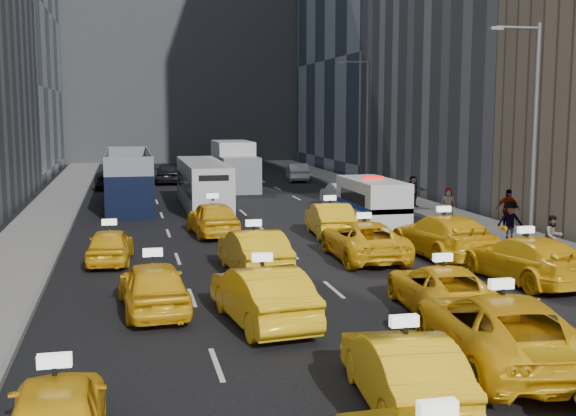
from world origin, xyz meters
The scene contains 34 objects.
ground centered at (0.00, 0.00, 0.00)m, with size 160.00×160.00×0.00m, color black.
sidewalk_west centered at (-10.50, 25.00, 0.07)m, with size 3.00×90.00×0.15m, color gray.
sidewalk_east centered at (10.50, 25.00, 0.07)m, with size 3.00×90.00×0.15m, color gray.
curb_west centered at (-9.05, 25.00, 0.09)m, with size 0.15×90.00×0.18m, color slate.
curb_east centered at (9.05, 25.00, 0.09)m, with size 0.15×90.00×0.18m, color slate.
streetlight_near centered at (9.18, 12.00, 4.92)m, with size 2.15×0.22×9.00m.
streetlight_far centered at (9.18, 32.00, 4.92)m, with size 2.15×0.22×9.00m.
taxi_4 centered at (-7.59, -1.60, 0.68)m, with size 1.61×4.01×1.37m, color yellow.
taxi_5 centered at (-1.28, -1.04, 0.73)m, with size 1.55×4.44×1.46m, color yellow.
taxi_6 centered at (1.67, 0.62, 0.82)m, with size 2.71×5.87×1.63m, color yellow.
taxi_8 centered at (-5.69, 6.67, 0.75)m, with size 1.76×4.38×1.49m, color yellow.
taxi_9 centered at (-2.91, 4.86, 0.80)m, with size 1.69×4.84×1.59m, color yellow.
taxi_10 centered at (2.27, 4.92, 0.67)m, with size 2.23×4.83×1.34m, color yellow.
taxi_11 centered at (6.47, 7.63, 0.77)m, with size 2.16×5.31×1.54m, color yellow.
taxi_12 centered at (-7.01, 13.75, 0.67)m, with size 1.57×3.91×1.33m, color yellow.
taxi_13 centered at (-2.08, 10.82, 0.79)m, with size 1.67×4.78×1.57m, color yellow.
taxi_14 centered at (2.46, 12.36, 0.74)m, with size 2.45×5.30×1.47m, color yellow.
taxi_15 centered at (5.62, 12.10, 0.83)m, with size 2.33×5.73×1.66m, color yellow.
taxi_16 centered at (-2.52, 19.00, 0.80)m, with size 1.88×4.67×1.59m, color yellow.
taxi_17 centered at (2.65, 17.70, 0.76)m, with size 1.61×4.61×1.52m, color yellow.
nypd_van centered at (5.76, 20.74, 1.09)m, with size 2.23×5.61×2.40m.
double_decker centered at (-6.19, 29.97, 1.61)m, with size 3.24×11.34×3.26m.
city_bus centered at (-1.98, 28.25, 1.36)m, with size 3.25×10.80×2.75m.
box_truck centered at (1.39, 38.21, 1.70)m, with size 3.14×7.73×3.45m.
misc_car_0 centered at (5.92, 26.41, 0.76)m, with size 1.62×4.63×1.53m, color #AAACB2.
misc_car_1 centered at (-7.05, 41.30, 0.83)m, with size 2.76×5.98×1.66m, color black.
misc_car_2 centered at (1.64, 45.53, 0.81)m, with size 2.26×5.56×1.61m, color gray.
misc_car_3 centered at (-3.08, 43.75, 0.83)m, with size 1.97×4.89×1.67m, color black.
misc_car_4 centered at (7.28, 43.33, 0.72)m, with size 1.53×4.39×1.45m, color #B8BBC1.
pedestrian_1 centered at (9.39, 10.54, 0.94)m, with size 0.77×0.42×1.58m, color gray.
pedestrian_2 centered at (9.50, 13.86, 1.00)m, with size 1.10×0.46×1.71m, color gray.
pedestrian_3 centered at (11.02, 16.76, 1.09)m, with size 1.10×0.50×1.88m, color gray.
pedestrian_4 centered at (9.89, 20.74, 0.93)m, with size 0.76×0.42×1.56m, color gray.
pedestrian_5 centered at (9.79, 25.16, 1.05)m, with size 1.67×0.48×1.80m, color gray.
Camera 1 is at (-6.37, -13.52, 5.64)m, focal length 45.00 mm.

